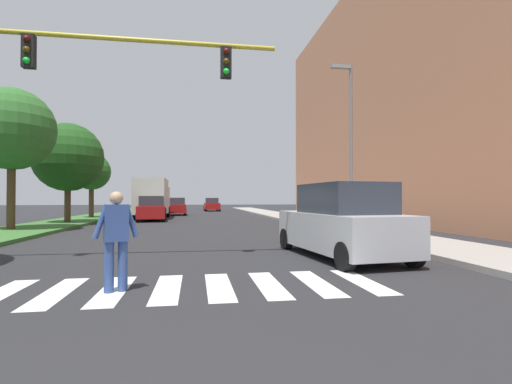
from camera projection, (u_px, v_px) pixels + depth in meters
name	position (u px, v px, depth m)	size (l,w,h in m)	color
ground_plane	(189.00, 218.00, 29.99)	(140.00, 140.00, 0.00)	#262628
crosswalk	(167.00, 288.00, 6.55)	(7.65, 2.20, 0.01)	silver
median_strip	(82.00, 220.00, 26.82)	(3.56, 64.00, 0.15)	#386B2D
tree_mid	(12.00, 129.00, 17.59)	(3.84, 3.84, 6.61)	#4C3823
tree_far	(68.00, 157.00, 22.86)	(4.15, 4.15, 6.02)	#4C3823
tree_distant	(92.00, 172.00, 28.71)	(2.82, 2.82, 4.92)	#4C3823
apartment_block_right	(485.00, 93.00, 25.42)	(15.96, 38.32, 17.51)	tan
sidewalk_right	(292.00, 218.00, 29.29)	(3.00, 64.00, 0.15)	#9E9991
traffic_light_gantry	(26.00, 82.00, 8.97)	(8.70, 0.30, 6.00)	gold
street_lamp_right	(349.00, 132.00, 16.99)	(1.02, 0.24, 7.50)	slate
pedestrian_performer	(116.00, 236.00, 6.32)	(0.73, 0.35, 1.69)	#334C8C
suv_crossing	(341.00, 222.00, 10.07)	(2.41, 4.78, 1.97)	#B7B7BC
sedan_midblock	(152.00, 209.00, 26.48)	(2.18, 4.17, 1.76)	maroon
sedan_distant	(177.00, 207.00, 35.94)	(1.95, 4.13, 1.67)	maroon
sedan_far_horizon	(212.00, 205.00, 47.91)	(2.00, 4.40, 1.67)	maroon
truck_box_delivery	(152.00, 198.00, 29.90)	(2.40, 6.20, 3.10)	silver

